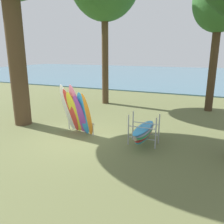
{
  "coord_description": "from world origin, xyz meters",
  "views": [
    {
      "loc": [
        5.11,
        -8.01,
        3.66
      ],
      "look_at": [
        1.37,
        0.85,
        1.1
      ],
      "focal_mm": 36.65,
      "sensor_mm": 36.0,
      "label": 1
    }
  ],
  "objects": [
    {
      "name": "board_storage_rack",
      "position": [
        2.93,
        0.48,
        0.55
      ],
      "size": [
        1.15,
        2.12,
        1.25
      ],
      "color": "#9EA0A5",
      "rests_on": "ground"
    },
    {
      "name": "ground_plane",
      "position": [
        0.0,
        0.0,
        0.0
      ],
      "size": [
        80.0,
        80.0,
        0.0
      ],
      "primitive_type": "plane",
      "color": "#60663D"
    },
    {
      "name": "tree_mid_behind",
      "position": [
        5.27,
        7.36,
        6.32
      ],
      "size": [
        3.04,
        3.04,
        8.2
      ],
      "color": "#42301E",
      "rests_on": "ground"
    },
    {
      "name": "lake_water",
      "position": [
        0.0,
        30.25,
        0.05
      ],
      "size": [
        80.0,
        36.0,
        0.1
      ],
      "primitive_type": "cube",
      "color": "#477084",
      "rests_on": "ground"
    },
    {
      "name": "leaning_board_pile",
      "position": [
        -0.19,
        0.47,
        1.03
      ],
      "size": [
        1.72,
        0.91,
        2.31
      ],
      "color": "white",
      "rests_on": "ground"
    }
  ]
}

